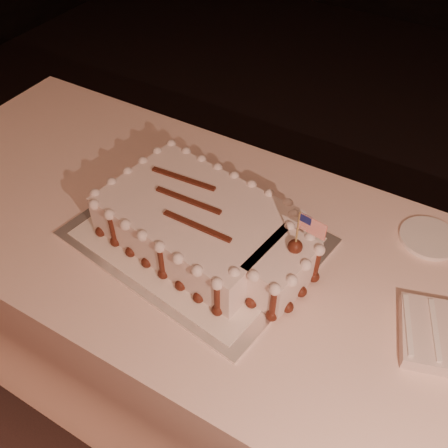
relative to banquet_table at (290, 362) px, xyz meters
The scene contains 6 objects.
room_shell 1.19m from the banquet_table, 90.00° to the right, with size 6.10×8.10×2.90m.
banquet_table is the anchor object (origin of this frame).
cake_board 0.48m from the banquet_table, behind, with size 0.58×0.44×0.01m, color white.
doily 0.48m from the banquet_table, behind, with size 0.52×0.39×0.00m, color white.
sheet_cake 0.51m from the banquet_table, behind, with size 0.57×0.37×0.22m.
side_plate 0.52m from the banquet_table, 52.19° to the left, with size 0.15×0.15×0.01m, color white.
Camera 1 is at (0.21, -0.12, 1.67)m, focal length 40.00 mm.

